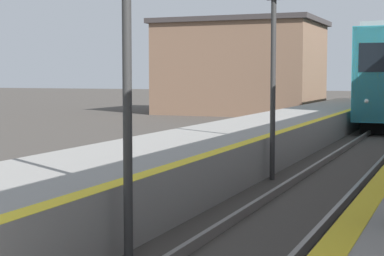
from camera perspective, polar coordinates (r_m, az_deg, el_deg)
name	(u,v)px	position (r m, az deg, el deg)	size (l,w,h in m)	color
signal_mid	(273,28)	(14.80, 7.25, 8.81)	(0.36, 0.31, 5.01)	#2D2D2D
station_building	(241,67)	(40.70, 4.38, 5.44)	(9.92, 7.42, 5.86)	brown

